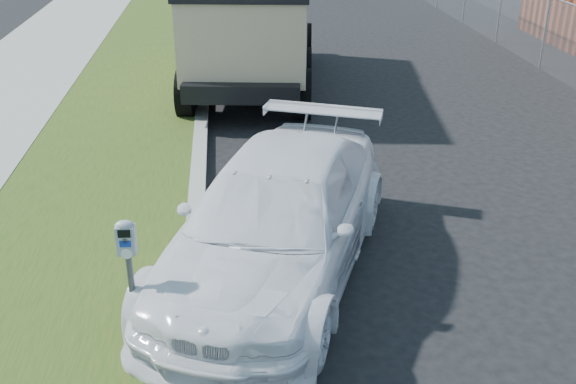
{
  "coord_description": "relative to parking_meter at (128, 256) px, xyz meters",
  "views": [
    {
      "loc": [
        -2.12,
        -6.37,
        4.47
      ],
      "look_at": [
        -1.4,
        1.0,
        1.0
      ],
      "focal_mm": 42.0,
      "sensor_mm": 36.0,
      "label": 1
    }
  ],
  "objects": [
    {
      "name": "ground",
      "position": [
        3.12,
        0.58,
        -1.13
      ],
      "size": [
        120.0,
        120.0,
        0.0
      ],
      "primitive_type": "plane",
      "color": "black",
      "rests_on": "ground"
    },
    {
      "name": "parking_meter",
      "position": [
        0.0,
        0.0,
        0.0
      ],
      "size": [
        0.2,
        0.14,
        1.38
      ],
      "rotation": [
        0.0,
        0.0,
        -0.06
      ],
      "color": "#3F4247",
      "rests_on": "ground"
    },
    {
      "name": "white_wagon",
      "position": [
        1.58,
        1.45,
        -0.39
      ],
      "size": [
        3.79,
        5.49,
        1.48
      ],
      "primitive_type": "imported",
      "rotation": [
        0.0,
        0.0,
        -0.37
      ],
      "color": "white",
      "rests_on": "ground"
    },
    {
      "name": "dump_truck",
      "position": [
        1.75,
        10.03,
        0.34
      ],
      "size": [
        3.39,
        6.94,
        2.62
      ],
      "rotation": [
        0.0,
        0.0,
        -0.13
      ],
      "color": "black",
      "rests_on": "ground"
    }
  ]
}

